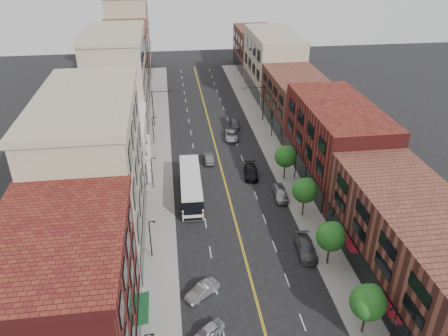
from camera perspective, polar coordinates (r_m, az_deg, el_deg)
name	(u,v)px	position (r m, az deg, el deg)	size (l,w,h in m)	color
ground	(255,297)	(48.64, 4.13, -16.44)	(220.00, 220.00, 0.00)	black
sidewalk_left	(160,155)	(76.64, -8.39, 1.70)	(4.00, 110.00, 0.15)	gray
sidewalk_right	(272,148)	(78.67, 6.32, 2.58)	(4.00, 110.00, 0.15)	gray
bldg_l_redbrick	(70,308)	(39.87, -19.43, -16.83)	(10.00, 16.00, 14.00)	#5A1817
bldg_l_tanoffice	(96,175)	(53.76, -16.43, -0.82)	(10.00, 22.00, 18.00)	gray
bldg_l_white	(114,147)	(71.88, -14.18, 2.70)	(10.00, 14.00, 8.00)	silver
bldg_l_far_a	(119,84)	(85.86, -13.59, 10.63)	(10.00, 20.00, 18.00)	gray
bldg_l_far_b	(126,64)	(105.40, -12.65, 13.17)	(10.00, 20.00, 15.00)	brown
bldg_l_far_c	(130,36)	(122.31, -12.24, 16.51)	(10.00, 16.00, 20.00)	gray
bldg_r_near	(415,246)	(51.02, 23.67, -9.36)	(10.00, 26.00, 10.00)	brown
bldg_r_mid	(336,142)	(68.78, 14.37, 3.31)	(10.00, 22.00, 12.00)	#5A1817
bldg_r_far_a	(297,101)	(87.43, 9.50, 8.59)	(10.00, 20.00, 10.00)	brown
bldg_r_far_b	(273,63)	(106.16, 6.39, 13.50)	(10.00, 22.00, 14.00)	gray
bldg_r_far_c	(256,49)	(125.44, 4.19, 15.23)	(10.00, 18.00, 11.00)	brown
tree_r_0	(369,301)	(44.42, 18.38, -16.16)	(3.40, 3.40, 5.59)	black
tree_r_1	(331,235)	(51.23, 13.85, -8.55)	(3.40, 3.40, 5.59)	black
tree_r_2	(305,190)	(58.96, 10.58, -2.79)	(3.40, 3.40, 5.59)	black
tree_r_3	(286,156)	(67.29, 8.11, 1.60)	(3.40, 3.40, 5.59)	black
lamp_l_1	(151,237)	(52.14, -9.55, -8.89)	(0.81, 0.55, 5.05)	black
lamp_l_2	(152,171)	(65.60, -9.36, -0.40)	(0.81, 0.55, 5.05)	black
lamp_l_3	(153,128)	(80.00, -9.23, 5.12)	(0.81, 0.55, 5.05)	black
lamp_r_0	(393,326)	(44.61, 21.18, -18.64)	(0.81, 0.55, 5.05)	black
lamp_r_1	(331,222)	(55.34, 13.86, -6.92)	(0.81, 0.55, 5.05)	black
lamp_r_2	(296,162)	(68.17, 9.32, 0.78)	(0.81, 0.55, 5.05)	black
lamp_r_3	(272,122)	(82.12, 6.28, 5.95)	(0.81, 0.55, 5.05)	black
signal_mast_left	(156,104)	(86.79, -8.81, 8.24)	(4.49, 0.18, 7.20)	black
signal_mast_right	(260,99)	(88.63, 4.71, 8.92)	(4.49, 0.18, 7.20)	black
city_bus	(191,184)	(63.49, -4.36, -2.14)	(3.46, 13.40, 3.43)	silver
car_angle_a	(207,333)	(44.50, -2.18, -20.70)	(1.51, 3.75, 1.28)	#B4B8BC
car_angle_b	(202,291)	(48.29, -2.86, -15.70)	(1.40, 4.00, 1.32)	#B1B6BA
car_parked_mid	(306,248)	(54.27, 10.65, -10.26)	(2.11, 5.19, 1.51)	#4F4F54
car_parked_far	(280,193)	(64.03, 7.38, -3.28)	(1.89, 4.70, 1.60)	#999BA0
car_lane_behind	(209,158)	(73.40, -2.01, 1.26)	(1.42, 4.09, 1.35)	#45464A
car_lane_a	(251,172)	(69.16, 3.53, -0.53)	(2.09, 5.15, 1.49)	black
car_lane_b	(231,135)	(81.72, 0.98, 4.28)	(2.32, 5.03, 1.40)	#A8ABB0
car_lane_c	(235,124)	(86.67, 1.42, 5.76)	(1.73, 4.29, 1.46)	#4E4E53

